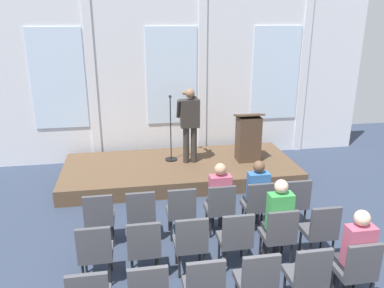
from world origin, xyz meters
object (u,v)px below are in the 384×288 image
chair_r1_c0 (95,250)px  chair_r0_c0 (99,216)px  chair_r0_c4 (258,203)px  chair_r2_c4 (308,273)px  chair_r0_c2 (181,209)px  audience_r0_c3 (219,194)px  chair_r0_c1 (141,212)px  audience_r0_c4 (257,191)px  chair_r1_c1 (144,245)px  audience_r1_c4 (278,217)px  chair_r1_c4 (279,233)px  chair_r1_c5 (321,229)px  chair_r2_c3 (257,279)px  chair_r1_c2 (191,241)px  chair_r0_c5 (294,200)px  audience_r2_c5 (355,250)px  lectern (248,138)px  chair_r2_c5 (357,268)px  mic_stand (171,146)px  chair_r1_c3 (236,237)px  speaker (190,120)px  chair_r0_c3 (220,206)px  chair_r2_c2 (204,285)px

chair_r1_c0 → chair_r0_c0: bearing=90.0°
chair_r0_c4 → chair_r2_c4: size_ratio=1.00×
chair_r0_c2 → audience_r0_c3: size_ratio=0.73×
chair_r0_c1 → chair_r0_c2: same height
chair_r0_c4 → audience_r0_c4: size_ratio=0.73×
chair_r1_c1 → audience_r1_c4: audience_r1_c4 is taller
audience_r0_c4 → chair_r1_c4: 1.06m
audience_r0_c4 → chair_r1_c5: 1.25m
audience_r0_c4 → chair_r1_c1: 2.25m
chair_r0_c2 → chair_r1_c0: (-1.33, -0.96, 0.00)m
audience_r0_c3 → chair_r2_c3: audience_r0_c3 is taller
chair_r1_c1 → chair_r1_c2: 0.66m
chair_r0_c5 → chair_r1_c2: 2.21m
chair_r2_c3 → audience_r2_c5: 1.34m
chair_r0_c0 → audience_r1_c4: 2.80m
lectern → audience_r2_c5: 4.34m
chair_r2_c5 → audience_r0_c3: bearing=123.6°
chair_r1_c4 → chair_r2_c4: 0.96m
audience_r0_c4 → mic_stand: bearing=113.1°
chair_r1_c2 → chair_r2_c3: 1.16m
chair_r1_c2 → chair_r0_c5: bearing=25.7°
chair_r0_c2 → chair_r2_c4: 2.33m
chair_r1_c4 → chair_r2_c3: size_ratio=1.00×
chair_r1_c3 → chair_r0_c5: bearing=35.8°
chair_r1_c1 → chair_r1_c4: size_ratio=1.00×
mic_stand → chair_r1_c4: mic_stand is taller
lectern → chair_r0_c1: bearing=-136.0°
chair_r0_c0 → audience_r2_c5: bearing=-28.9°
speaker → chair_r1_c4: bearing=-78.1°
chair_r1_c4 → chair_r2_c3: bearing=-124.7°
speaker → audience_r1_c4: 3.62m
chair_r1_c2 → audience_r1_c4: size_ratio=0.69×
audience_r0_c3 → chair_r1_c2: size_ratio=1.37×
chair_r2_c3 → chair_r1_c5: bearing=35.8°
chair_r2_c3 → chair_r0_c3: bearing=90.0°
speaker → chair_r1_c3: size_ratio=1.83×
chair_r0_c0 → chair_r0_c3: (1.99, 0.00, 0.00)m
chair_r2_c4 → chair_r1_c0: bearing=160.2°
chair_r0_c1 → audience_r0_c4: size_ratio=0.73×
chair_r0_c5 → chair_r1_c0: (-3.32, -0.96, 0.00)m
chair_r1_c0 → chair_r1_c2: 1.33m
chair_r0_c3 → chair_r0_c4: bearing=0.0°
chair_r0_c0 → chair_r2_c5: size_ratio=1.00×
chair_r1_c2 → speaker: bearing=80.9°
chair_r0_c3 → audience_r0_c4: (0.66, 0.08, 0.18)m
chair_r1_c5 → chair_r2_c2: 2.21m
audience_r0_c4 → chair_r0_c0: bearing=-178.2°
chair_r0_c2 → chair_r0_c4: size_ratio=1.00×
chair_r2_c3 → chair_r2_c5: same height
chair_r1_c0 → lectern: bearing=46.7°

